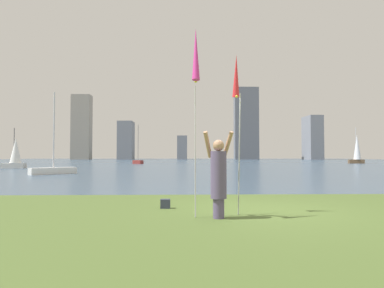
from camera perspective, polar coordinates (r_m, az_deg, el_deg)
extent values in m
cube|color=#384C60|center=(69.30, -0.11, -3.08)|extent=(120.00, 116.84, 0.12)
cube|color=#232D14|center=(11.09, 8.27, -8.75)|extent=(120.00, 0.70, 0.02)
cylinder|color=#594C72|center=(6.89, 4.63, -11.03)|extent=(0.23, 0.23, 0.41)
cylinder|color=#594C72|center=(6.82, 4.61, -5.31)|extent=(0.33, 0.33, 0.97)
sphere|color=tan|center=(6.81, 4.60, -0.25)|extent=(0.23, 0.23, 0.23)
cylinder|color=tan|center=(6.92, 2.74, -0.09)|extent=(0.24, 0.37, 0.56)
cylinder|color=tan|center=(6.97, 6.20, -0.09)|extent=(0.24, 0.37, 0.56)
cylinder|color=#B2B2B7|center=(7.01, 0.55, -1.02)|extent=(0.02, 0.32, 2.80)
cone|color=#D83399|center=(6.98, 0.66, 15.31)|extent=(0.16, 0.27, 1.11)
sphere|color=yellow|center=(6.89, 0.65, 10.78)|extent=(0.06, 0.06, 0.06)
cylinder|color=#B2B2B7|center=(7.11, 8.16, -1.83)|extent=(0.02, 0.32, 2.59)
cone|color=red|center=(7.67, 7.63, 11.56)|extent=(0.16, 0.27, 0.96)
sphere|color=yellow|center=(7.52, 7.72, 8.14)|extent=(0.06, 0.06, 0.06)
cube|color=#33384C|center=(8.17, -4.63, -10.24)|extent=(0.24, 0.16, 0.22)
cube|color=silver|center=(37.26, -28.45, -3.31)|extent=(2.22, 1.13, 0.52)
cylinder|color=#47474C|center=(37.25, -28.40, -0.22)|extent=(0.06, 0.06, 3.50)
cone|color=white|center=(37.18, -28.18, -0.99)|extent=(1.15, 1.15, 2.49)
cube|color=white|center=(24.50, -22.85, -4.30)|extent=(2.66, 2.64, 0.45)
cylinder|color=silver|center=(24.54, -22.76, 2.29)|extent=(0.09, 0.09, 5.18)
cube|color=maroon|center=(50.31, -9.32, -3.09)|extent=(1.72, 1.53, 0.55)
cylinder|color=#47474C|center=(50.34, -9.30, 0.27)|extent=(0.06, 0.06, 5.36)
cube|color=brown|center=(58.62, 26.51, -2.71)|extent=(2.39, 1.28, 0.62)
cylinder|color=silver|center=(58.64, 26.47, 0.07)|extent=(0.07, 0.07, 5.08)
cone|color=white|center=(58.68, 26.63, -0.47)|extent=(1.31, 1.31, 3.97)
cube|color=gray|center=(108.13, -18.54, 2.77)|extent=(5.68, 3.84, 20.04)
cube|color=gray|center=(103.19, -11.34, 0.60)|extent=(4.50, 5.98, 11.65)
cube|color=gray|center=(103.99, -1.72, -0.65)|extent=(3.05, 7.56, 7.33)
cube|color=slate|center=(103.23, 9.35, 3.53)|extent=(7.37, 3.04, 22.23)
cube|color=gray|center=(106.63, 20.10, 1.00)|extent=(3.97, 7.54, 13.16)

